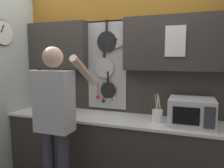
{
  "coord_description": "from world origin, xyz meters",
  "views": [
    {
      "loc": [
        0.91,
        -2.44,
        1.59
      ],
      "look_at": [
        -0.05,
        0.18,
        1.27
      ],
      "focal_mm": 35.0,
      "sensor_mm": 36.0,
      "label": 1
    }
  ],
  "objects_px": {
    "microwave": "(192,112)",
    "utensil_crock": "(157,115)",
    "knife_block": "(69,105)",
    "person": "(55,114)"
  },
  "relations": [
    {
      "from": "microwave",
      "to": "person",
      "type": "bearing_deg",
      "value": -157.44
    },
    {
      "from": "utensil_crock",
      "to": "person",
      "type": "relative_size",
      "value": 0.19
    },
    {
      "from": "microwave",
      "to": "utensil_crock",
      "type": "xyz_separation_m",
      "value": [
        -0.36,
        0.0,
        -0.07
      ]
    },
    {
      "from": "utensil_crock",
      "to": "person",
      "type": "bearing_deg",
      "value": -150.21
    },
    {
      "from": "microwave",
      "to": "utensil_crock",
      "type": "relative_size",
      "value": 1.46
    },
    {
      "from": "microwave",
      "to": "knife_block",
      "type": "height_order",
      "value": "microwave"
    },
    {
      "from": "knife_block",
      "to": "person",
      "type": "xyz_separation_m",
      "value": [
        0.17,
        -0.55,
        0.04
      ]
    },
    {
      "from": "microwave",
      "to": "utensil_crock",
      "type": "distance_m",
      "value": 0.37
    },
    {
      "from": "microwave",
      "to": "knife_block",
      "type": "relative_size",
      "value": 1.69
    },
    {
      "from": "utensil_crock",
      "to": "person",
      "type": "xyz_separation_m",
      "value": [
        -0.97,
        -0.56,
        0.06
      ]
    }
  ]
}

